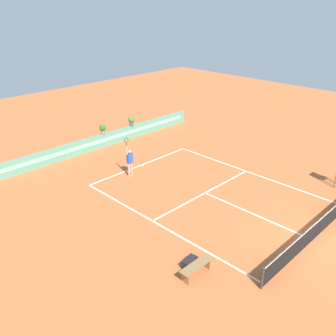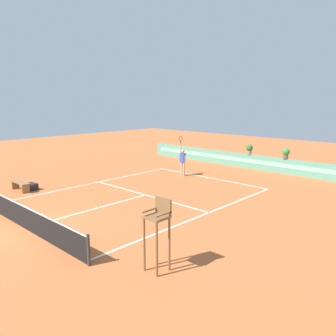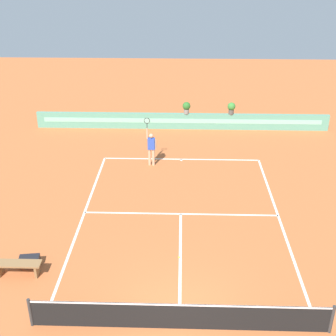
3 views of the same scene
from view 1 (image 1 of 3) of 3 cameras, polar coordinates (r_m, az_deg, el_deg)
ground_plane at (r=21.07m, az=6.57°, el=-4.20°), size 60.00×60.00×0.00m
court_lines at (r=21.46m, az=5.07°, el=-3.55°), size 8.32×11.94×0.01m
net at (r=18.32m, az=21.61°, el=-8.94°), size 8.92×0.10×1.00m
back_wall_barrier at (r=27.83m, az=-10.33°, el=4.07°), size 18.00×0.21×1.00m
bench_courtside at (r=15.32m, az=4.39°, el=-14.96°), size 1.60×0.44×0.51m
gear_bag at (r=15.84m, az=3.34°, el=-14.29°), size 0.74×0.46×0.36m
tennis_player at (r=22.86m, az=-5.88°, el=1.18°), size 0.62×0.24×2.58m
tennis_ball_near_baseline at (r=19.76m, az=12.47°, el=-6.67°), size 0.07×0.07×0.07m
potted_plant_centre at (r=27.67m, az=-10.01°, el=5.99°), size 0.48×0.48×0.72m
potted_plant_right at (r=29.24m, az=-5.66°, el=7.27°), size 0.48×0.48×0.72m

